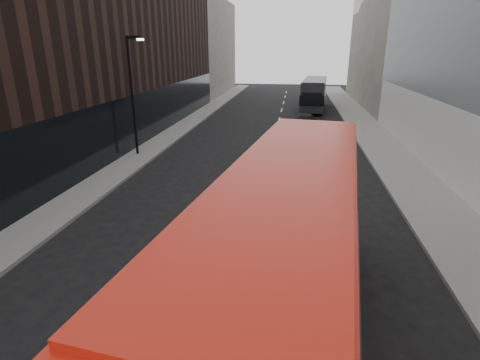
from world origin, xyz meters
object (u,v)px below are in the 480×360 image
at_px(car_b, 297,144).
at_px(car_c, 305,122).
at_px(street_lamp, 133,88).
at_px(red_bus, 288,253).
at_px(car_a, 309,162).
at_px(grey_bus, 314,93).

xyz_separation_m(car_b, car_c, (0.66, 8.33, -0.12)).
distance_m(street_lamp, red_bus, 17.78).
relative_size(car_a, car_c, 1.02).
bearing_deg(red_bus, car_c, 95.79).
height_order(street_lamp, car_c, street_lamp).
distance_m(red_bus, car_a, 12.59).
distance_m(street_lamp, grey_bus, 24.04).
relative_size(street_lamp, car_a, 1.61).
bearing_deg(car_c, grey_bus, 86.66).
relative_size(street_lamp, red_bus, 0.64).
xyz_separation_m(red_bus, car_b, (0.21, 16.42, -1.66)).
height_order(car_b, car_c, car_b).
bearing_deg(car_c, car_b, -91.91).
bearing_deg(grey_bus, car_c, -90.99).
relative_size(red_bus, car_c, 2.56).
bearing_deg(street_lamp, grey_bus, 60.74).
xyz_separation_m(car_a, car_c, (0.02, 12.30, -0.12)).
distance_m(car_b, car_c, 8.36).
xyz_separation_m(street_lamp, red_bus, (9.68, -14.81, -1.79)).
relative_size(street_lamp, car_b, 1.57).
xyz_separation_m(street_lamp, car_c, (10.55, 9.94, -3.56)).
bearing_deg(car_b, grey_bus, 80.43).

